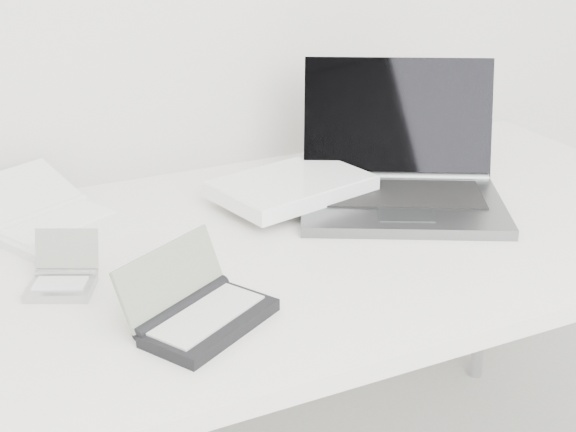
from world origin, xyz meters
name	(u,v)px	position (x,y,z in m)	size (l,w,h in m)	color
desk	(293,260)	(0.00, 1.55, 0.68)	(1.60, 0.80, 0.73)	white
laptop_large	(362,182)	(0.19, 1.64, 0.77)	(0.59, 0.47, 0.25)	#5C5F61
netbook_open_white	(50,218)	(-0.38, 1.78, 0.75)	(0.31, 0.34, 0.07)	white
pda_silver	(63,277)	(-0.40, 1.54, 0.75)	(0.13, 0.14, 0.08)	#B4B4B8
palmtop_charcoal	(199,311)	(-0.25, 1.34, 0.75)	(0.24, 0.22, 0.10)	black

